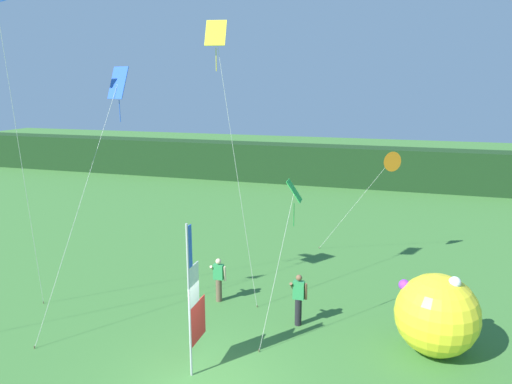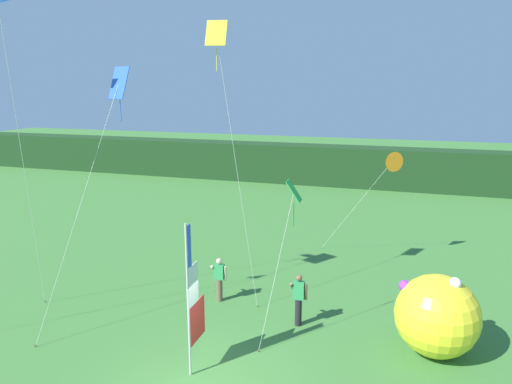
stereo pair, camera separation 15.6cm
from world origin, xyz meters
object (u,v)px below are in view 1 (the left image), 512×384
Objects in this scene: banner_flag at (194,301)px; kite_blue_diamond_1 at (115,93)px; kite_green_diamond_2 at (293,200)px; person_near_banner at (299,298)px; kite_orange_delta_5 at (390,161)px; person_mid_field at (219,279)px; inflatable_balloon at (437,314)px; kite_yellow_diamond_4 at (218,51)px.

kite_blue_diamond_1 reaches higher than banner_flag.
person_near_banner is at bearing 86.70° from kite_green_diamond_2.
kite_green_diamond_2 reaches higher than banner_flag.
kite_green_diamond_2 is at bearing -108.87° from kite_orange_delta_5.
person_mid_field is 7.26m from kite_blue_diamond_1.
person_near_banner is 3.23m from person_mid_field.
kite_blue_diamond_1 reaches higher than person_mid_field.
inflatable_balloon is at bearing -76.74° from kite_orange_delta_5.
banner_flag is at bearing -115.70° from kite_orange_delta_5.
kite_orange_delta_5 is at bearing 45.21° from person_mid_field.
kite_yellow_diamond_4 is (-0.57, 3.59, 6.63)m from banner_flag.
person_near_banner is 3.61m from kite_green_diamond_2.
inflatable_balloon is 0.30× the size of kite_blue_diamond_1.
inflatable_balloon is at bearing -6.03° from person_near_banner.
kite_green_diamond_2 is 0.52× the size of kite_yellow_diamond_4.
kite_yellow_diamond_4 reaches higher than kite_green_diamond_2.
kite_blue_diamond_1 is 1.65× the size of kite_green_diamond_2.
kite_yellow_diamond_4 is at bearing 154.33° from kite_green_diamond_2.
person_mid_field is 7.37m from inflatable_balloon.
kite_blue_diamond_1 is (-5.87, -0.65, 6.46)m from person_near_banner.
person_near_banner reaches higher than person_mid_field.
kite_green_diamond_2 is at bearing -25.67° from kite_yellow_diamond_4.
banner_flag reaches higher than person_mid_field.
kite_orange_delta_5 reaches higher than inflatable_balloon.
banner_flag is 0.52× the size of kite_blue_diamond_1.
banner_flag is 0.85× the size of kite_green_diamond_2.
kite_yellow_diamond_4 is at bearing 99.05° from banner_flag.
kite_blue_diamond_1 is 11.40m from kite_orange_delta_5.
person_near_banner is 1.08× the size of person_mid_field.
person_near_banner is at bearing 55.72° from banner_flag.
kite_blue_diamond_1 is 1.66× the size of kite_orange_delta_5.
kite_green_diamond_2 is (-4.19, -0.50, 3.22)m from inflatable_balloon.
kite_blue_diamond_1 is 3.51m from kite_yellow_diamond_4.
kite_yellow_diamond_4 is at bearing -57.00° from person_mid_field.
inflatable_balloon is 11.77m from kite_blue_diamond_1.
kite_yellow_diamond_4 is at bearing -130.52° from kite_orange_delta_5.
banner_flag is 3.93m from kite_green_diamond_2.
person_mid_field is 8.74m from kite_orange_delta_5.
kite_yellow_diamond_4 reaches higher than kite_orange_delta_5.
kite_orange_delta_5 is at bearing 40.61° from kite_blue_diamond_1.
person_mid_field is at bearing 123.00° from kite_yellow_diamond_4.
kite_blue_diamond_1 reaches higher than person_near_banner.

